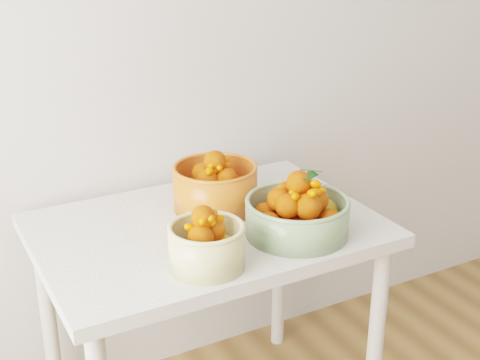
{
  "coord_description": "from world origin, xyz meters",
  "views": [
    {
      "loc": [
        -0.94,
        -0.03,
        1.62
      ],
      "look_at": [
        -0.12,
        1.49,
        0.92
      ],
      "focal_mm": 50.0,
      "sensor_mm": 36.0,
      "label": 1
    }
  ],
  "objects_px": {
    "bowl_orange": "(215,186)",
    "bowl_green": "(297,213)",
    "table": "(208,253)",
    "bowl_cream": "(207,244)"
  },
  "relations": [
    {
      "from": "table",
      "to": "bowl_green",
      "type": "distance_m",
      "value": 0.32
    },
    {
      "from": "bowl_green",
      "to": "bowl_orange",
      "type": "height_order",
      "value": "bowl_green"
    },
    {
      "from": "bowl_orange",
      "to": "bowl_green",
      "type": "bearing_deg",
      "value": -65.1
    },
    {
      "from": "bowl_green",
      "to": "bowl_orange",
      "type": "xyz_separation_m",
      "value": [
        -0.13,
        0.27,
        0.01
      ]
    },
    {
      "from": "bowl_orange",
      "to": "bowl_cream",
      "type": "bearing_deg",
      "value": -119.83
    },
    {
      "from": "bowl_cream",
      "to": "bowl_orange",
      "type": "height_order",
      "value": "bowl_orange"
    },
    {
      "from": "table",
      "to": "bowl_green",
      "type": "relative_size",
      "value": 2.69
    },
    {
      "from": "table",
      "to": "bowl_cream",
      "type": "height_order",
      "value": "bowl_cream"
    },
    {
      "from": "bowl_cream",
      "to": "bowl_orange",
      "type": "relative_size",
      "value": 0.66
    },
    {
      "from": "table",
      "to": "bowl_orange",
      "type": "relative_size",
      "value": 3.0
    }
  ]
}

